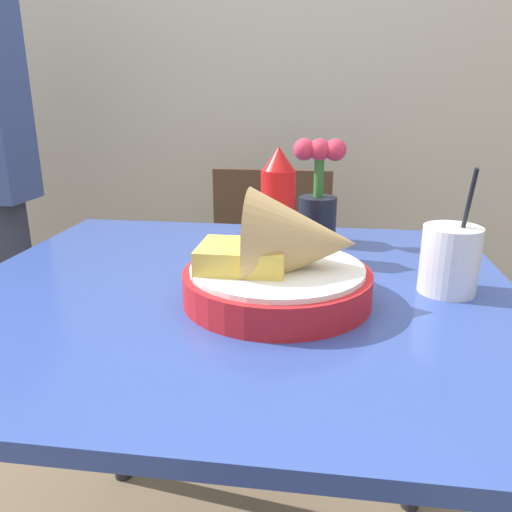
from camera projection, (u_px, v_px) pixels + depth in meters
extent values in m
cube|color=#B7B2A3|center=(293.00, 34.00, 1.90)|extent=(7.00, 0.06, 2.60)
cube|color=#334C9E|center=(235.00, 293.00, 0.85)|extent=(0.94, 0.85, 0.02)
cylinder|color=black|center=(113.00, 365.00, 1.37)|extent=(0.05, 0.05, 0.74)
cylinder|color=black|center=(423.00, 388.00, 1.26)|extent=(0.05, 0.05, 0.74)
cylinder|color=#473323|center=(199.00, 393.00, 1.52)|extent=(0.03, 0.03, 0.42)
cylinder|color=#473323|center=(317.00, 403.00, 1.48)|extent=(0.03, 0.03, 0.42)
cylinder|color=#473323|center=(223.00, 339.00, 1.86)|extent=(0.03, 0.03, 0.42)
cylinder|color=#473323|center=(320.00, 345.00, 1.82)|extent=(0.03, 0.03, 0.42)
cube|color=#473323|center=(265.00, 307.00, 1.60)|extent=(0.40, 0.40, 0.02)
cube|color=#473323|center=(272.00, 229.00, 1.71)|extent=(0.40, 0.03, 0.41)
cylinder|color=red|center=(277.00, 285.00, 0.78)|extent=(0.29, 0.29, 0.05)
cylinder|color=white|center=(277.00, 268.00, 0.77)|extent=(0.27, 0.27, 0.01)
cone|color=tan|center=(302.00, 242.00, 0.76)|extent=(0.16, 0.16, 0.16)
cube|color=#E5C14C|center=(243.00, 259.00, 0.76)|extent=(0.13, 0.11, 0.04)
cylinder|color=red|center=(278.00, 215.00, 0.97)|extent=(0.07, 0.07, 0.17)
cone|color=red|center=(279.00, 158.00, 0.94)|extent=(0.06, 0.06, 0.04)
cylinder|color=silver|center=(450.00, 260.00, 0.81)|extent=(0.09, 0.09, 0.11)
cylinder|color=black|center=(449.00, 265.00, 0.81)|extent=(0.09, 0.09, 0.09)
cylinder|color=black|center=(462.00, 230.00, 0.79)|extent=(0.01, 0.07, 0.21)
cylinder|color=black|center=(317.00, 220.00, 1.09)|extent=(0.08, 0.08, 0.10)
cylinder|color=#33722D|center=(319.00, 176.00, 1.06)|extent=(0.02, 0.02, 0.09)
sphere|color=#DB334C|center=(320.00, 150.00, 1.04)|extent=(0.05, 0.05, 0.05)
sphere|color=#DB334C|center=(304.00, 149.00, 1.05)|extent=(0.05, 0.05, 0.05)
sphere|color=#DB334C|center=(335.00, 150.00, 1.04)|extent=(0.05, 0.05, 0.05)
cylinder|color=#2D3347|center=(23.00, 307.00, 1.73)|extent=(0.11, 0.11, 0.75)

